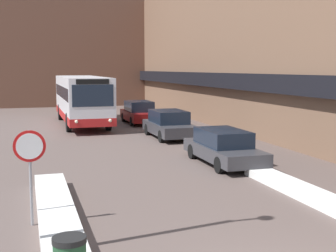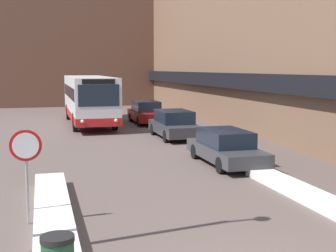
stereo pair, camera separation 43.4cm
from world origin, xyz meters
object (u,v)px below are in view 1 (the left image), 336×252
at_px(parked_car_middle, 169,124).
at_px(parked_car_back, 139,112).
at_px(parked_car_front, 223,147).
at_px(stop_sign, 30,157).
at_px(city_bus, 82,98).

distance_m(parked_car_middle, parked_car_back, 7.01).
bearing_deg(parked_car_middle, parked_car_front, -90.00).
bearing_deg(parked_car_back, parked_car_front, -90.00).
bearing_deg(stop_sign, parked_car_front, 36.28).
distance_m(city_bus, parked_car_front, 15.36).
height_order(parked_car_back, stop_sign, stop_sign).
bearing_deg(city_bus, parked_car_middle, -62.74).
height_order(city_bus, parked_car_back, city_bus).
distance_m(city_bus, parked_car_middle, 8.47).
bearing_deg(parked_car_back, stop_sign, -110.47).
height_order(parked_car_middle, stop_sign, stop_sign).
bearing_deg(parked_car_back, parked_car_middle, -90.00).
bearing_deg(stop_sign, parked_car_back, 69.53).
bearing_deg(parked_car_front, parked_car_middle, 90.00).
xyz_separation_m(city_bus, parked_car_middle, (3.85, -7.47, -1.02)).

